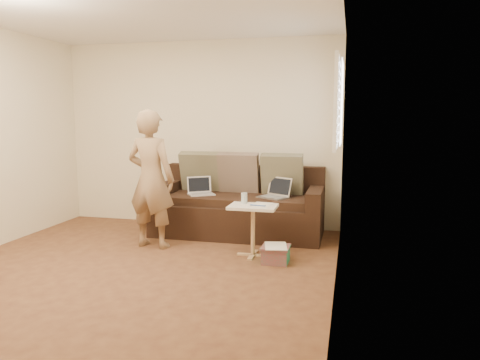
# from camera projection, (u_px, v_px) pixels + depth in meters

# --- Properties ---
(floor) EXTENTS (4.50, 4.50, 0.00)m
(floor) POSITION_uv_depth(u_px,v_px,m) (129.00, 274.00, 4.55)
(floor) COLOR #4E2C1D
(floor) RESTS_ON ground
(ceiling) EXTENTS (4.50, 4.50, 0.00)m
(ceiling) POSITION_uv_depth(u_px,v_px,m) (119.00, 1.00, 4.19)
(ceiling) COLOR white
(ceiling) RESTS_ON wall_back
(wall_back) EXTENTS (4.00, 0.00, 4.00)m
(wall_back) POSITION_uv_depth(u_px,v_px,m) (200.00, 134.00, 6.53)
(wall_back) COLOR beige
(wall_back) RESTS_ON ground
(wall_right) EXTENTS (0.00, 4.50, 4.50)m
(wall_right) POSITION_uv_depth(u_px,v_px,m) (338.00, 146.00, 3.90)
(wall_right) COLOR beige
(wall_right) RESTS_ON ground
(window_blinds) EXTENTS (0.12, 0.88, 1.08)m
(window_blinds) POSITION_uv_depth(u_px,v_px,m) (338.00, 103.00, 5.30)
(window_blinds) COLOR white
(window_blinds) RESTS_ON wall_right
(sofa) EXTENTS (2.20, 0.95, 0.85)m
(sofa) POSITION_uv_depth(u_px,v_px,m) (238.00, 203.00, 6.04)
(sofa) COLOR black
(sofa) RESTS_ON ground
(pillow_left) EXTENTS (0.55, 0.29, 0.57)m
(pillow_left) POSITION_uv_depth(u_px,v_px,m) (201.00, 172.00, 6.37)
(pillow_left) COLOR #625E48
(pillow_left) RESTS_ON sofa
(pillow_mid) EXTENTS (0.55, 0.27, 0.57)m
(pillow_mid) POSITION_uv_depth(u_px,v_px,m) (239.00, 173.00, 6.22)
(pillow_mid) COLOR brown
(pillow_mid) RESTS_ON sofa
(pillow_right) EXTENTS (0.55, 0.28, 0.57)m
(pillow_right) POSITION_uv_depth(u_px,v_px,m) (282.00, 175.00, 6.05)
(pillow_right) COLOR #625E48
(pillow_right) RESTS_ON sofa
(laptop_silver) EXTENTS (0.45, 0.41, 0.24)m
(laptop_silver) POSITION_uv_depth(u_px,v_px,m) (273.00, 198.00, 5.84)
(laptop_silver) COLOR #B7BABC
(laptop_silver) RESTS_ON sofa
(laptop_white) EXTENTS (0.40, 0.38, 0.24)m
(laptop_white) POSITION_uv_depth(u_px,v_px,m) (201.00, 195.00, 6.07)
(laptop_white) COLOR white
(laptop_white) RESTS_ON sofa
(person) EXTENTS (0.64, 0.47, 1.64)m
(person) POSITION_uv_depth(u_px,v_px,m) (151.00, 179.00, 5.40)
(person) COLOR olive
(person) RESTS_ON ground
(side_table) EXTENTS (0.52, 0.37, 0.58)m
(side_table) POSITION_uv_depth(u_px,v_px,m) (253.00, 231.00, 5.10)
(side_table) COLOR silver
(side_table) RESTS_ON ground
(drinking_glass) EXTENTS (0.07, 0.07, 0.12)m
(drinking_glass) POSITION_uv_depth(u_px,v_px,m) (244.00, 198.00, 5.17)
(drinking_glass) COLOR silver
(drinking_glass) RESTS_ON side_table
(scissors) EXTENTS (0.19, 0.11, 0.02)m
(scissors) POSITION_uv_depth(u_px,v_px,m) (258.00, 206.00, 5.00)
(scissors) COLOR silver
(scissors) RESTS_ON side_table
(paper_on_table) EXTENTS (0.25, 0.33, 0.00)m
(paper_on_table) POSITION_uv_depth(u_px,v_px,m) (261.00, 205.00, 5.08)
(paper_on_table) COLOR white
(paper_on_table) RESTS_ON side_table
(striped_box) EXTENTS (0.29, 0.29, 0.19)m
(striped_box) POSITION_uv_depth(u_px,v_px,m) (276.00, 254.00, 4.89)
(striped_box) COLOR red
(striped_box) RESTS_ON ground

